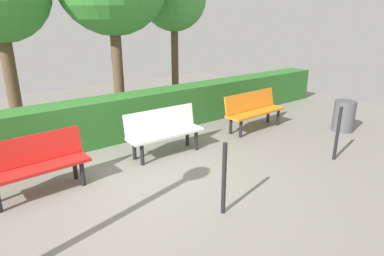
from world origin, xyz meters
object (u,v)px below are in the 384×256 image
Objects in this scene: trash_bin at (344,116)px; bench_red at (36,162)px; bench_orange at (254,109)px; bench_white at (164,130)px.

bench_red is at bearing -12.18° from trash_bin.
trash_bin is (-1.52, 1.40, -0.13)m from bench_orange.
bench_orange is 1.12× the size of bench_red.
trash_bin is at bearing 165.81° from bench_red.
bench_white is 2.30m from bench_red.
bench_white reaches higher than trash_bin.
bench_white is at bearing -179.91° from bench_red.
trash_bin is at bearing 162.21° from bench_white.
bench_orange reaches higher than trash_bin.
bench_white is (2.48, -0.04, -0.00)m from bench_orange.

